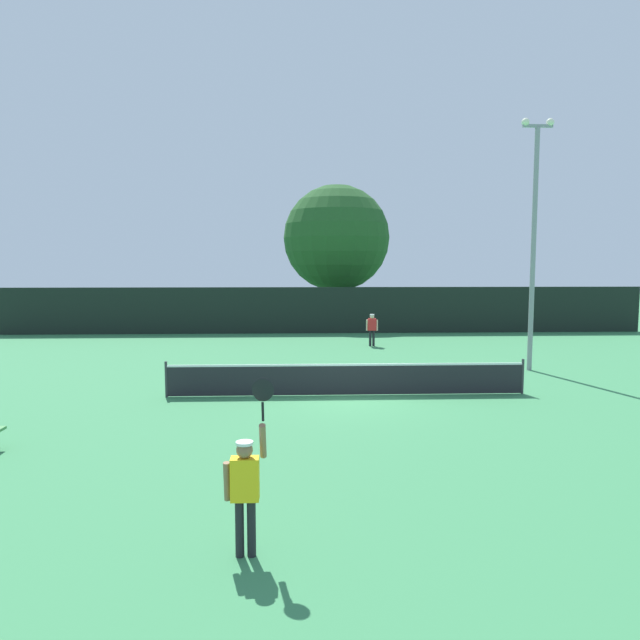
{
  "coord_description": "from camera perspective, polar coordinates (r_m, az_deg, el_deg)",
  "views": [
    {
      "loc": [
        -1.52,
        -17.14,
        3.96
      ],
      "look_at": [
        -0.66,
        3.36,
        1.96
      ],
      "focal_mm": 32.6,
      "sensor_mm": 36.0,
      "label": 1
    }
  ],
  "objects": [
    {
      "name": "tennis_ball",
      "position": [
        18.89,
        0.61,
        -6.43
      ],
      "size": [
        0.07,
        0.07,
        0.07
      ],
      "primitive_type": "sphere",
      "color": "#CCE033",
      "rests_on": "ground"
    },
    {
      "name": "parked_car_mid",
      "position": [
        38.32,
        3.17,
        0.8
      ],
      "size": [
        2.44,
        4.41,
        1.69
      ],
      "rotation": [
        0.0,
        0.0,
        -0.13
      ],
      "color": "white",
      "rests_on": "ground"
    },
    {
      "name": "light_pole",
      "position": [
        22.77,
        20.27,
        8.21
      ],
      "size": [
        1.18,
        0.28,
        9.14
      ],
      "color": "gray",
      "rests_on": "ground"
    },
    {
      "name": "large_tree",
      "position": [
        38.59,
        1.64,
        8.03
      ],
      "size": [
        6.96,
        6.96,
        9.1
      ],
      "color": "brown",
      "rests_on": "ground"
    },
    {
      "name": "perimeter_fence",
      "position": [
        32.96,
        0.26,
        0.97
      ],
      "size": [
        36.79,
        0.12,
        2.63
      ],
      "primitive_type": "cube",
      "color": "black",
      "rests_on": "ground"
    },
    {
      "name": "parked_car_near",
      "position": [
        39.87,
        -4.96,
        0.98
      ],
      "size": [
        2.44,
        4.42,
        1.69
      ],
      "rotation": [
        0.0,
        0.0,
        -0.13
      ],
      "color": "navy",
      "rests_on": "ground"
    },
    {
      "name": "ground_plane",
      "position": [
        17.66,
        2.63,
        -7.39
      ],
      "size": [
        120.0,
        120.0,
        0.0
      ],
      "primitive_type": "plane",
      "color": "#387F4C"
    },
    {
      "name": "player_receiving",
      "position": [
        27.92,
        5.12,
        -0.68
      ],
      "size": [
        0.57,
        0.23,
        1.54
      ],
      "rotation": [
        0.0,
        0.0,
        3.14
      ],
      "color": "red",
      "rests_on": "ground"
    },
    {
      "name": "tennis_net",
      "position": [
        17.55,
        2.63,
        -5.76
      ],
      "size": [
        10.83,
        0.08,
        1.07
      ],
      "color": "#232328",
      "rests_on": "ground"
    },
    {
      "name": "player_serving",
      "position": [
        8.15,
        -7.29,
        -15.36
      ],
      "size": [
        0.67,
        0.39,
        2.43
      ],
      "color": "yellow",
      "rests_on": "ground"
    }
  ]
}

